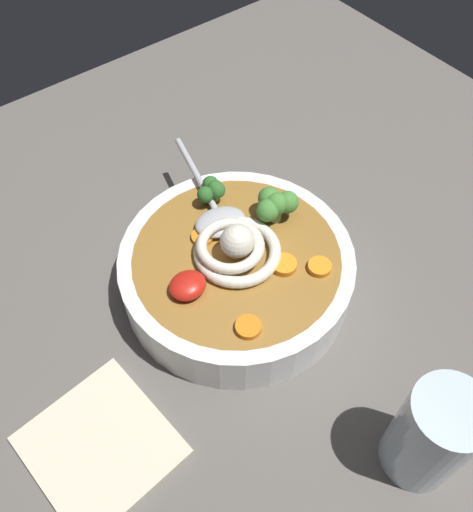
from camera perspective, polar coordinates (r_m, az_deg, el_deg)
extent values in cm
cube|color=#5B5651|center=(66.64, 3.94, -4.38)|extent=(105.44, 105.44, 3.38)
cylinder|color=white|center=(62.98, 0.00, -1.61)|extent=(26.63, 26.63, 5.94)
cylinder|color=olive|center=(62.78, 0.00, -1.49)|extent=(23.43, 23.43, 5.47)
torus|color=silver|center=(60.15, 0.08, 0.53)|extent=(9.79, 9.79, 1.35)
torus|color=silver|center=(59.26, -0.65, 1.12)|extent=(10.49, 10.49, 1.22)
sphere|color=silver|center=(58.76, 0.09, 1.57)|extent=(3.80, 3.80, 3.80)
ellipsoid|color=#B7B7BC|center=(62.63, -1.69, 3.58)|extent=(6.90, 5.75, 1.60)
cylinder|color=#B7B7BC|center=(67.43, -4.13, 8.05)|extent=(4.50, 14.73, 0.80)
ellipsoid|color=red|center=(57.44, -5.15, -3.09)|extent=(4.07, 3.66, 1.83)
cylinder|color=#7A9E60|center=(65.45, -2.55, 6.04)|extent=(0.99, 0.99, 1.07)
sphere|color=#2D6628|center=(64.35, -2.59, 6.95)|extent=(1.95, 1.95, 1.95)
sphere|color=#2D6628|center=(64.11, -3.30, 6.45)|extent=(1.95, 1.95, 1.95)
sphere|color=#2D6628|center=(64.56, -1.76, 7.07)|extent=(1.95, 1.95, 1.95)
sphere|color=#2D6628|center=(65.02, -3.10, 7.36)|extent=(1.95, 1.95, 1.95)
cylinder|color=#7A9E60|center=(63.52, 4.12, 4.26)|extent=(1.34, 1.34, 1.43)
sphere|color=#478938|center=(62.01, 4.23, 5.49)|extent=(2.62, 2.62, 2.62)
sphere|color=#478938|center=(61.59, 3.29, 4.79)|extent=(2.62, 2.62, 2.62)
sphere|color=#478938|center=(62.43, 5.35, 5.64)|extent=(2.62, 2.62, 2.62)
sphere|color=#478938|center=(62.80, 3.45, 6.08)|extent=(2.62, 2.62, 2.62)
cylinder|color=orange|center=(59.63, 5.09, -0.88)|extent=(2.79, 2.79, 0.80)
cylinder|color=orange|center=(59.95, 8.70, -1.13)|extent=(2.58, 2.58, 0.71)
cylinder|color=orange|center=(62.02, -3.61, 2.02)|extent=(2.52, 2.52, 0.54)
cylinder|color=orange|center=(55.27, 1.24, -7.46)|extent=(2.68, 2.68, 0.70)
cylinder|color=silver|center=(53.77, 19.81, -17.27)|extent=(6.91, 6.91, 12.51)
cube|color=beige|center=(58.30, -14.08, -18.72)|extent=(13.92, 14.58, 0.80)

